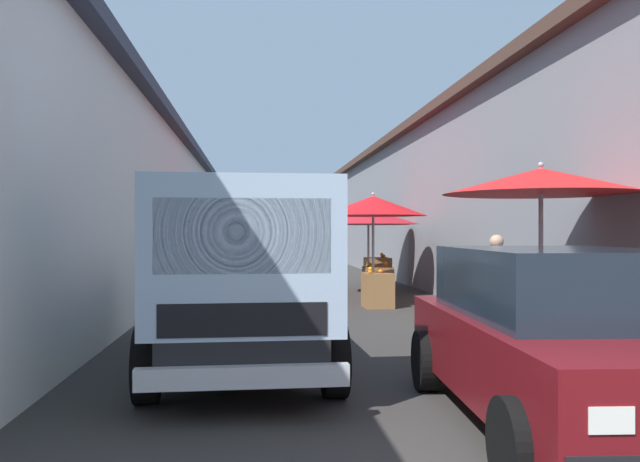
{
  "coord_description": "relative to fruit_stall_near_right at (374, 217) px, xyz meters",
  "views": [
    {
      "loc": [
        -2.22,
        1.22,
        1.59
      ],
      "look_at": [
        9.61,
        0.06,
        1.6
      ],
      "focal_mm": 37.31,
      "sensor_mm": 36.0,
      "label": 1
    }
  ],
  "objects": [
    {
      "name": "ground",
      "position": [
        1.75,
        1.3,
        -1.91
      ],
      "size": [
        90.0,
        90.0,
        0.0
      ],
      "primitive_type": "plane",
      "color": "#33302D"
    },
    {
      "name": "building_left_whitewash",
      "position": [
        4.0,
        8.06,
        0.27
      ],
      "size": [
        49.8,
        7.5,
        4.34
      ],
      "color": "silver",
      "rests_on": "ground"
    },
    {
      "name": "building_right_concrete",
      "position": [
        4.0,
        -5.46,
        0.48
      ],
      "size": [
        49.8,
        7.5,
        4.75
      ],
      "color": "gray",
      "rests_on": "ground"
    },
    {
      "name": "fruit_stall_near_right",
      "position": [
        0.0,
        0.0,
        0.0
      ],
      "size": [
        2.28,
        2.28,
        2.43
      ],
      "color": "#9E9EA3",
      "rests_on": "ground"
    },
    {
      "name": "fruit_stall_far_right",
      "position": [
        2.52,
        -0.35,
        -0.16
      ],
      "size": [
        2.54,
        2.54,
        2.24
      ],
      "color": "#9E9EA3",
      "rests_on": "ground"
    },
    {
      "name": "fruit_stall_near_left",
      "position": [
        4.79,
        -0.86,
        -0.24
      ],
      "size": [
        2.13,
        2.13,
        2.29
      ],
      "color": "#9E9EA3",
      "rests_on": "ground"
    },
    {
      "name": "fruit_stall_mid_lane",
      "position": [
        -6.13,
        -0.94,
        -0.05
      ],
      "size": [
        2.39,
        2.39,
        2.44
      ],
      "color": "#9E9EA3",
      "rests_on": "ground"
    },
    {
      "name": "fruit_stall_far_left",
      "position": [
        3.08,
        3.02,
        -0.07
      ],
      "size": [
        2.16,
        2.16,
        2.39
      ],
      "color": "#9E9EA3",
      "rests_on": "ground"
    },
    {
      "name": "hatchback_car",
      "position": [
        -8.8,
        0.02,
        -1.17
      ],
      "size": [
        3.99,
        2.09,
        1.45
      ],
      "color": "#600F14",
      "rests_on": "ground"
    },
    {
      "name": "delivery_truck",
      "position": [
        -7.0,
        2.66,
        -0.87
      ],
      "size": [
        4.97,
        2.08,
        2.08
      ],
      "color": "black",
      "rests_on": "ground"
    },
    {
      "name": "vendor_by_crates",
      "position": [
        -4.29,
        -1.1,
        -1.02
      ],
      "size": [
        0.59,
        0.35,
        1.55
      ],
      "color": "#232328",
      "rests_on": "ground"
    },
    {
      "name": "plastic_stool",
      "position": [
        -3.65,
        1.82,
        -1.58
      ],
      "size": [
        0.3,
        0.3,
        0.43
      ],
      "color": "#194CB2",
      "rests_on": "ground"
    }
  ]
}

